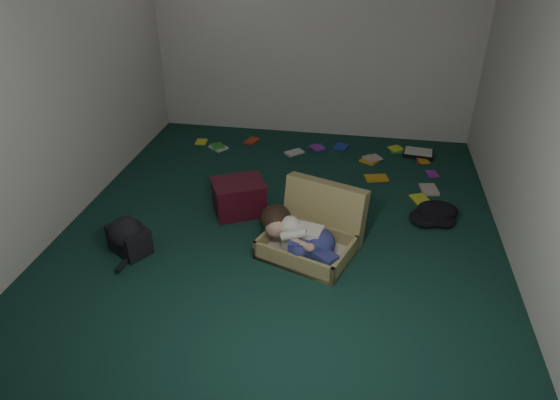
% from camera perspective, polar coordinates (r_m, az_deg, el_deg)
% --- Properties ---
extents(floor, '(4.50, 4.50, 0.00)m').
position_cam_1_polar(floor, '(4.76, 0.31, -2.72)').
color(floor, '#13372E').
rests_on(floor, ground).
extents(wall_back, '(4.50, 0.00, 4.50)m').
position_cam_1_polar(wall_back, '(6.34, 3.97, 18.58)').
color(wall_back, silver).
rests_on(wall_back, ground).
extents(wall_front, '(4.50, 0.00, 4.50)m').
position_cam_1_polar(wall_front, '(2.22, -9.48, -6.07)').
color(wall_front, silver).
rests_on(wall_front, ground).
extents(wall_left, '(0.00, 4.50, 4.50)m').
position_cam_1_polar(wall_left, '(4.92, -23.89, 12.56)').
color(wall_left, silver).
rests_on(wall_left, ground).
extents(wall_right, '(0.00, 4.50, 4.50)m').
position_cam_1_polar(wall_right, '(4.34, 27.77, 9.49)').
color(wall_right, silver).
rests_on(wall_right, ground).
extents(suitcase, '(0.95, 0.94, 0.55)m').
position_cam_1_polar(suitcase, '(4.37, 3.93, -3.55)').
color(suitcase, tan).
rests_on(suitcase, floor).
extents(person, '(0.74, 0.58, 0.34)m').
position_cam_1_polar(person, '(4.22, 2.19, -4.11)').
color(person, white).
rests_on(person, suitcase).
extents(maroon_bin, '(0.61, 0.56, 0.34)m').
position_cam_1_polar(maroon_bin, '(4.86, -4.73, 0.33)').
color(maroon_bin, '#440D1A').
rests_on(maroon_bin, floor).
extents(backpack, '(0.56, 0.53, 0.26)m').
position_cam_1_polar(backpack, '(4.52, -16.86, -4.23)').
color(backpack, black).
rests_on(backpack, floor).
extents(clothing_pile, '(0.46, 0.40, 0.13)m').
position_cam_1_polar(clothing_pile, '(4.99, 16.71, -1.56)').
color(clothing_pile, black).
rests_on(clothing_pile, floor).
extents(paper_tray, '(0.39, 0.31, 0.05)m').
position_cam_1_polar(paper_tray, '(6.30, 15.52, 5.19)').
color(paper_tray, black).
rests_on(paper_tray, floor).
extents(book_scatter, '(3.04, 1.64, 0.02)m').
position_cam_1_polar(book_scatter, '(5.92, 7.57, 4.24)').
color(book_scatter, yellow).
rests_on(book_scatter, floor).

